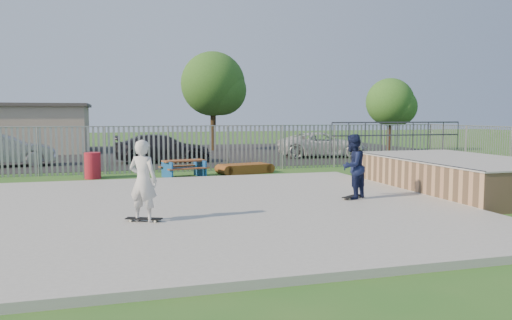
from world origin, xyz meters
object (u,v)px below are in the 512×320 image
object	(u,v)px
picnic_table	(184,169)
skater_white	(143,181)
car_silver	(3,150)
tree_mid	(213,84)
trash_bin_red	(93,166)
car_white	(322,145)
tree_right	(390,102)
car_dark	(163,148)
trash_bin_grey	(91,165)
skater_navy	(352,167)
funbox	(245,169)

from	to	relation	value
picnic_table	skater_white	xyz separation A→B (m)	(-2.03, -8.64, 0.69)
skater_white	car_silver	bearing A→B (deg)	-35.82
tree_mid	trash_bin_red	bearing A→B (deg)	-118.37
car_white	tree_right	xyz separation A→B (m)	(6.19, 3.06, 2.57)
trash_bin_red	tree_mid	xyz separation A→B (m)	(7.43, 13.75, 4.06)
tree_right	picnic_table	bearing A→B (deg)	-146.09
trash_bin_red	skater_white	xyz separation A→B (m)	(1.43, -9.23, 0.54)
car_silver	skater_white	world-z (taller)	skater_white
car_silver	tree_right	world-z (taller)	tree_right
trash_bin_red	car_dark	distance (m)	6.69
car_white	car_dark	bearing A→B (deg)	103.38
trash_bin_grey	tree_mid	size ratio (longest dim) A/B	0.15
skater_navy	skater_white	bearing A→B (deg)	-20.45
trash_bin_grey	car_silver	size ratio (longest dim) A/B	0.22
car_dark	skater_white	distance (m)	15.19
car_dark	tree_right	world-z (taller)	tree_right
picnic_table	car_dark	xyz separation A→B (m)	(-0.22, 6.43, 0.39)
tree_right	trash_bin_red	bearing A→B (deg)	-152.68
car_white	tree_right	world-z (taller)	tree_right
picnic_table	trash_bin_grey	xyz separation A→B (m)	(-3.51, 0.84, 0.15)
skater_white	funbox	bearing A→B (deg)	-83.45
picnic_table	trash_bin_red	xyz separation A→B (m)	(-3.46, 0.58, 0.16)
tree_right	car_white	bearing A→B (deg)	-153.70
car_white	skater_navy	xyz separation A→B (m)	(-5.32, -14.35, 0.31)
trash_bin_red	skater_navy	size ratio (longest dim) A/B	0.57
tree_right	car_silver	bearing A→B (deg)	-170.32
tree_right	skater_white	distance (m)	25.69
funbox	picnic_table	bearing A→B (deg)	-177.21
trash_bin_grey	tree_mid	distance (m)	15.96
car_dark	tree_right	bearing A→B (deg)	-77.20
trash_bin_grey	trash_bin_red	bearing A→B (deg)	-78.38
trash_bin_red	tree_right	size ratio (longest dim) A/B	0.21
funbox	car_dark	xyz separation A→B (m)	(-2.91, 5.72, 0.54)
trash_bin_grey	car_silver	world-z (taller)	car_silver
skater_navy	tree_right	bearing A→B (deg)	-158.30
trash_bin_red	car_silver	distance (m)	7.16
tree_right	skater_navy	world-z (taller)	tree_right
car_white	skater_navy	world-z (taller)	skater_navy
trash_bin_red	skater_navy	bearing A→B (deg)	-47.12
car_silver	tree_mid	size ratio (longest dim) A/B	0.69
picnic_table	trash_bin_red	world-z (taller)	trash_bin_red
car_silver	skater_navy	size ratio (longest dim) A/B	2.62
trash_bin_grey	car_dark	distance (m)	6.50
funbox	skater_navy	world-z (taller)	skater_navy
trash_bin_grey	tree_right	distance (m)	21.16
funbox	tree_mid	world-z (taller)	tree_mid
trash_bin_red	tree_right	bearing A→B (deg)	27.32
picnic_table	skater_navy	world-z (taller)	skater_navy
car_dark	tree_mid	bearing A→B (deg)	-28.93
tree_right	skater_navy	distance (m)	20.98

